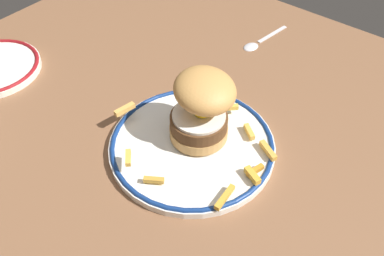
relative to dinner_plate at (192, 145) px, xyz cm
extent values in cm
cube|color=brown|center=(2.96, -2.87, -2.84)|extent=(122.49, 106.17, 4.00)
cylinder|color=white|center=(0.00, 0.00, -0.24)|extent=(26.36, 26.36, 1.20)
torus|color=navy|center=(0.00, 0.00, 0.36)|extent=(25.96, 25.96, 0.80)
cylinder|color=tan|center=(-0.11, 1.82, 1.66)|extent=(9.26, 9.26, 1.80)
cylinder|color=#50321B|center=(-0.11, 1.82, 3.66)|extent=(9.02, 9.02, 2.20)
cylinder|color=white|center=(-0.11, 1.82, 5.01)|extent=(8.25, 8.25, 0.50)
ellipsoid|color=yellow|center=(0.20, 2.18, 5.68)|extent=(2.60, 2.60, 1.40)
ellipsoid|color=tan|center=(0.04, 3.02, 9.33)|extent=(10.92, 10.35, 6.05)
cube|color=gold|center=(10.51, 5.50, 1.19)|extent=(3.83, 2.54, 0.86)
cube|color=gold|center=(6.06, 7.09, 1.17)|extent=(2.97, 2.45, 0.80)
cube|color=orange|center=(11.06, 1.00, 1.14)|extent=(1.52, 3.04, 0.76)
cube|color=gold|center=(-7.04, 9.11, 1.26)|extent=(4.18, 3.56, 1.00)
cube|color=#E4AA50|center=(-11.74, -2.44, 2.92)|extent=(1.51, 3.75, 0.86)
cube|color=#E8BB48|center=(0.19, 8.53, 1.94)|extent=(3.75, 3.74, 0.79)
cube|color=#EDB645|center=(-4.15, -9.72, 2.68)|extent=(2.50, 2.55, 0.77)
cube|color=gold|center=(11.27, -0.08, 1.24)|extent=(3.20, 2.09, 0.96)
cube|color=gold|center=(10.34, -5.65, 1.16)|extent=(1.17, 4.53, 0.79)
cube|color=gold|center=(0.64, -9.59, 1.14)|extent=(2.90, 2.26, 0.75)
cube|color=silver|center=(-6.97, 36.52, -0.64)|extent=(2.13, 9.02, 0.32)
ellipsoid|color=silver|center=(-8.01, 29.60, -0.44)|extent=(3.11, 3.95, 0.90)
camera|label=1|loc=(27.42, -34.24, 48.54)|focal=38.51mm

